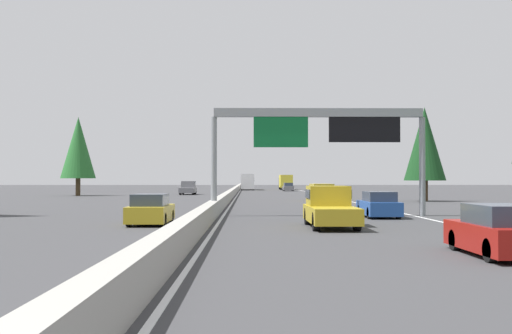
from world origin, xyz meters
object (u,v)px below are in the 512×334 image
object	(u,v)px
sign_gantry_overhead	(321,130)
oncoming_near	(151,210)
sedan_near_right	(500,232)
sedan_distant_b	(379,205)
sedan_far_center	(288,187)
minivan_far_right	(321,191)
bus_mid_center	(248,181)
pickup_mid_left	(330,207)
box_truck_distant_a	(286,182)
conifer_right_mid	(425,144)
oncoming_far	(188,188)
conifer_left_mid	(78,148)

from	to	relation	value
sign_gantry_overhead	oncoming_near	distance (m)	12.04
sedan_near_right	sedan_distant_b	bearing A→B (deg)	-0.90
sedan_far_center	sedan_near_right	bearing A→B (deg)	-179.99
minivan_far_right	bus_mid_center	xyz separation A→B (m)	(61.36, 7.41, 0.77)
sedan_far_center	oncoming_near	size ratio (longest dim) A/B	1.00
sign_gantry_overhead	pickup_mid_left	size ratio (longest dim) A/B	2.26
sedan_near_right	box_truck_distant_a	distance (m)	108.54
sedan_near_right	minivan_far_right	bearing A→B (deg)	-0.16
conifer_right_mid	sedan_far_center	bearing A→B (deg)	11.28
sedan_near_right	box_truck_distant_a	xyz separation A→B (m)	(108.53, -0.35, 0.93)
sign_gantry_overhead	bus_mid_center	bearing A→B (deg)	2.94
sedan_near_right	sedan_distant_b	distance (m)	17.87
pickup_mid_left	oncoming_near	xyz separation A→B (m)	(1.71, 8.39, -0.23)
conifer_right_mid	minivan_far_right	bearing A→B (deg)	82.67
sedan_near_right	oncoming_near	xyz separation A→B (m)	(12.51, 11.82, 0.00)
oncoming_near	pickup_mid_left	bearing A→B (deg)	78.45
sedan_far_center	oncoming_far	xyz separation A→B (m)	(-24.45, 15.48, 0.23)
oncoming_far	sedan_far_center	bearing A→B (deg)	147.66
minivan_far_right	sedan_far_center	bearing A→B (deg)	0.17
bus_mid_center	sedan_far_center	world-z (taller)	bus_mid_center
oncoming_far	sedan_near_right	bearing A→B (deg)	12.54
sign_gantry_overhead	conifer_right_mid	xyz separation A→B (m)	(24.15, -12.93, 0.53)
oncoming_far	conifer_right_mid	xyz separation A→B (m)	(-26.31, -25.60, 4.67)
sign_gantry_overhead	oncoming_far	size ratio (longest dim) A/B	2.26
pickup_mid_left	conifer_left_mid	xyz separation A→B (m)	(52.93, 25.71, 5.29)
sign_gantry_overhead	bus_mid_center	distance (m)	86.97
sign_gantry_overhead	sedan_distant_b	distance (m)	5.53
pickup_mid_left	sedan_far_center	bearing A→B (deg)	-2.34
sign_gantry_overhead	box_truck_distant_a	distance (m)	89.44
sign_gantry_overhead	conifer_right_mid	size ratio (longest dim) A/B	1.38
sedan_near_right	sedan_far_center	size ratio (longest dim) A/B	1.00
pickup_mid_left	sedan_distant_b	distance (m)	8.00
pickup_mid_left	oncoming_far	world-z (taller)	same
sedan_far_center	oncoming_near	distance (m)	82.46
sign_gantry_overhead	oncoming_near	xyz separation A→B (m)	(-6.71, 8.99, -4.37)
sedan_near_right	bus_mid_center	world-z (taller)	bus_mid_center
sedan_near_right	bus_mid_center	xyz separation A→B (m)	(106.01, 7.28, 1.03)
bus_mid_center	conifer_right_mid	bearing A→B (deg)	-164.49
sedan_far_center	conifer_right_mid	distance (m)	51.99
oncoming_near	conifer_left_mid	distance (m)	54.35
pickup_mid_left	minivan_far_right	size ratio (longest dim) A/B	1.12
sign_gantry_overhead	sedan_near_right	distance (m)	19.91
box_truck_distant_a	bus_mid_center	distance (m)	8.05
sedan_far_center	oncoming_far	bearing A→B (deg)	147.66
box_truck_distant_a	conifer_left_mid	world-z (taller)	conifer_left_mid
sedan_far_center	conifer_right_mid	bearing A→B (deg)	-168.72
bus_mid_center	oncoming_far	xyz separation A→B (m)	(-36.33, 8.21, -0.80)
oncoming_near	conifer_left_mid	world-z (taller)	conifer_left_mid
bus_mid_center	conifer_right_mid	xyz separation A→B (m)	(-62.64, -17.38, 3.86)
sign_gantry_overhead	sedan_distant_b	xyz separation A→B (m)	(-1.35, -3.11, -4.37)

